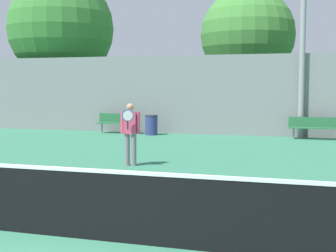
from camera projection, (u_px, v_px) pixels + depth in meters
The scene contains 9 objects.
ground_plane at pixel (75, 238), 6.53m from camera, with size 100.00×100.00×0.00m, color #337556.
tennis_net at pixel (75, 202), 6.49m from camera, with size 11.31×0.09×0.99m.
tennis_player at pixel (130, 131), 12.31m from camera, with size 0.52×0.43×1.65m.
bench_courtside_near at pixel (119, 121), 20.65m from camera, with size 1.92×0.40×0.87m.
bench_courtside_far at pixel (317, 126), 18.30m from camera, with size 2.15×0.40×0.87m.
trash_bin at pixel (151, 125), 19.96m from camera, with size 0.56×0.56×0.86m.
back_fence at pixel (230, 95), 19.73m from camera, with size 26.86×0.06×3.41m.
tree_green_broad at pixel (61, 29), 24.72m from camera, with size 5.56×5.56×7.89m.
tree_dark_dense at pixel (248, 36), 23.65m from camera, with size 4.75×4.75×7.02m.
Camera 1 is at (3.04, -5.75, 2.14)m, focal length 50.00 mm.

